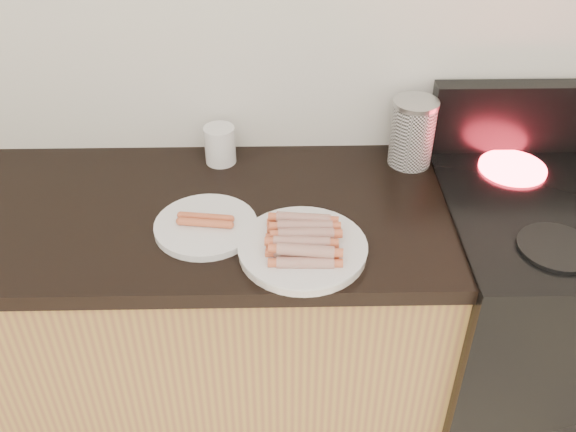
{
  "coord_description": "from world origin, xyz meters",
  "views": [
    {
      "loc": [
        -0.03,
        0.38,
        1.86
      ],
      "look_at": [
        -0.01,
        1.62,
        0.93
      ],
      "focal_mm": 40.0,
      "sensor_mm": 36.0,
      "label": 1
    }
  ],
  "objects_px": {
    "side_plate": "(206,226)",
    "mug": "(220,145)",
    "canister": "(412,132)",
    "stove": "(554,330)",
    "main_plate": "(303,250)"
  },
  "relations": [
    {
      "from": "side_plate",
      "to": "canister",
      "type": "relative_size",
      "value": 1.31
    },
    {
      "from": "main_plate",
      "to": "canister",
      "type": "relative_size",
      "value": 1.56
    },
    {
      "from": "mug",
      "to": "main_plate",
      "type": "bearing_deg",
      "value": -62.19
    },
    {
      "from": "stove",
      "to": "side_plate",
      "type": "relative_size",
      "value": 3.67
    },
    {
      "from": "main_plate",
      "to": "mug",
      "type": "distance_m",
      "value": 0.46
    },
    {
      "from": "main_plate",
      "to": "mug",
      "type": "relative_size",
      "value": 2.77
    },
    {
      "from": "main_plate",
      "to": "side_plate",
      "type": "height_order",
      "value": "main_plate"
    },
    {
      "from": "side_plate",
      "to": "mug",
      "type": "bearing_deg",
      "value": 86.87
    },
    {
      "from": "stove",
      "to": "main_plate",
      "type": "relative_size",
      "value": 3.09
    },
    {
      "from": "canister",
      "to": "mug",
      "type": "height_order",
      "value": "canister"
    },
    {
      "from": "side_plate",
      "to": "mug",
      "type": "xyz_separation_m",
      "value": [
        0.02,
        0.31,
        0.04
      ]
    },
    {
      "from": "canister",
      "to": "side_plate",
      "type": "bearing_deg",
      "value": -151.59
    },
    {
      "from": "stove",
      "to": "main_plate",
      "type": "bearing_deg",
      "value": -168.06
    },
    {
      "from": "main_plate",
      "to": "side_plate",
      "type": "bearing_deg",
      "value": 157.5
    },
    {
      "from": "side_plate",
      "to": "mug",
      "type": "distance_m",
      "value": 0.31
    }
  ]
}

